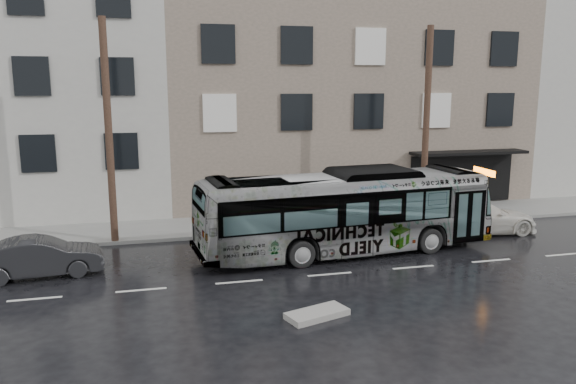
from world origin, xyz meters
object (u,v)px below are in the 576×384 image
(utility_pole_front, at_px, (426,126))
(sign_post, at_px, (444,195))
(white_sedan, at_px, (479,217))
(dark_sedan, at_px, (40,257))
(bus, at_px, (345,212))
(utility_pole_rear, at_px, (109,132))

(utility_pole_front, height_order, sign_post, utility_pole_front)
(utility_pole_front, bearing_deg, white_sedan, -50.29)
(utility_pole_front, relative_size, dark_sedan, 2.17)
(bus, distance_m, dark_sedan, 11.20)
(bus, xyz_separation_m, white_sedan, (6.81, 1.38, -0.90))
(white_sedan, distance_m, dark_sedan, 18.03)
(utility_pole_rear, relative_size, white_sedan, 1.76)
(dark_sedan, bearing_deg, white_sedan, -92.01)
(sign_post, distance_m, bus, 7.10)
(utility_pole_front, height_order, dark_sedan, utility_pole_front)
(white_sedan, bearing_deg, utility_pole_front, 43.82)
(utility_pole_front, height_order, utility_pole_rear, same)
(utility_pole_front, bearing_deg, bus, -146.13)
(utility_pole_rear, bearing_deg, bus, -21.09)
(utility_pole_front, bearing_deg, sign_post, 0.00)
(bus, bearing_deg, utility_pole_front, -61.27)
(bus, bearing_deg, white_sedan, -83.69)
(sign_post, relative_size, bus, 0.20)
(utility_pole_front, bearing_deg, utility_pole_rear, 180.00)
(bus, relative_size, dark_sedan, 2.84)
(bus, bearing_deg, utility_pole_rear, 63.77)
(bus, bearing_deg, dark_sedan, 85.59)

